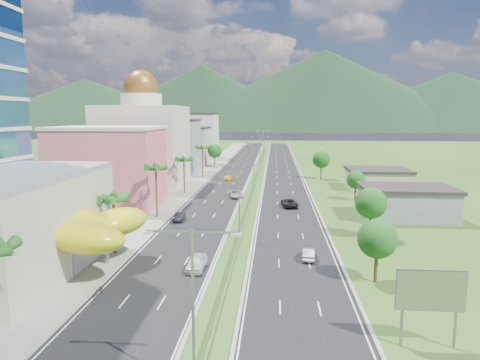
# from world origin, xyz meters

# --- Properties ---
(ground) EXTENTS (500.00, 500.00, 0.00)m
(ground) POSITION_xyz_m (0.00, 0.00, 0.00)
(ground) COLOR #2D5119
(ground) RESTS_ON ground
(road_left) EXTENTS (11.00, 260.00, 0.04)m
(road_left) POSITION_xyz_m (-7.50, 90.00, 0.02)
(road_left) COLOR black
(road_left) RESTS_ON ground
(road_right) EXTENTS (11.00, 260.00, 0.04)m
(road_right) POSITION_xyz_m (7.50, 90.00, 0.02)
(road_right) COLOR black
(road_right) RESTS_ON ground
(sidewalk_left) EXTENTS (7.00, 260.00, 0.12)m
(sidewalk_left) POSITION_xyz_m (-17.00, 90.00, 0.06)
(sidewalk_left) COLOR gray
(sidewalk_left) RESTS_ON ground
(median_guardrail) EXTENTS (0.10, 216.06, 0.76)m
(median_guardrail) POSITION_xyz_m (0.00, 71.99, 0.62)
(median_guardrail) COLOR gray
(median_guardrail) RESTS_ON ground
(streetlight_median_a) EXTENTS (6.04, 0.25, 11.00)m
(streetlight_median_a) POSITION_xyz_m (0.00, -25.00, 6.75)
(streetlight_median_a) COLOR gray
(streetlight_median_a) RESTS_ON ground
(streetlight_median_b) EXTENTS (6.04, 0.25, 11.00)m
(streetlight_median_b) POSITION_xyz_m (0.00, 10.00, 6.75)
(streetlight_median_b) COLOR gray
(streetlight_median_b) RESTS_ON ground
(streetlight_median_c) EXTENTS (6.04, 0.25, 11.00)m
(streetlight_median_c) POSITION_xyz_m (0.00, 50.00, 6.75)
(streetlight_median_c) COLOR gray
(streetlight_median_c) RESTS_ON ground
(streetlight_median_d) EXTENTS (6.04, 0.25, 11.00)m
(streetlight_median_d) POSITION_xyz_m (0.00, 95.00, 6.75)
(streetlight_median_d) COLOR gray
(streetlight_median_d) RESTS_ON ground
(streetlight_median_e) EXTENTS (6.04, 0.25, 11.00)m
(streetlight_median_e) POSITION_xyz_m (0.00, 140.00, 6.75)
(streetlight_median_e) COLOR gray
(streetlight_median_e) RESTS_ON ground
(lime_canopy) EXTENTS (18.00, 15.00, 7.40)m
(lime_canopy) POSITION_xyz_m (-20.00, -4.00, 4.99)
(lime_canopy) COLOR #C0C813
(lime_canopy) RESTS_ON ground
(pink_shophouse) EXTENTS (20.00, 15.00, 15.00)m
(pink_shophouse) POSITION_xyz_m (-28.00, 32.00, 7.50)
(pink_shophouse) COLOR #D7586F
(pink_shophouse) RESTS_ON ground
(domed_building) EXTENTS (20.00, 20.00, 28.70)m
(domed_building) POSITION_xyz_m (-28.00, 55.00, 11.35)
(domed_building) COLOR beige
(domed_building) RESTS_ON ground
(midrise_grey) EXTENTS (16.00, 15.00, 16.00)m
(midrise_grey) POSITION_xyz_m (-27.00, 80.00, 8.00)
(midrise_grey) COLOR slate
(midrise_grey) RESTS_ON ground
(midrise_beige) EXTENTS (16.00, 15.00, 13.00)m
(midrise_beige) POSITION_xyz_m (-27.00, 102.00, 6.50)
(midrise_beige) COLOR #B8B097
(midrise_beige) RESTS_ON ground
(midrise_white) EXTENTS (16.00, 15.00, 18.00)m
(midrise_white) POSITION_xyz_m (-27.00, 125.00, 9.00)
(midrise_white) COLOR silver
(midrise_white) RESTS_ON ground
(billboard) EXTENTS (5.20, 0.35, 6.20)m
(billboard) POSITION_xyz_m (17.00, -18.00, 4.42)
(billboard) COLOR gray
(billboard) RESTS_ON ground
(shed_near) EXTENTS (15.00, 10.00, 5.00)m
(shed_near) POSITION_xyz_m (28.00, 25.00, 2.50)
(shed_near) COLOR slate
(shed_near) RESTS_ON ground
(shed_far) EXTENTS (14.00, 12.00, 4.40)m
(shed_far) POSITION_xyz_m (30.00, 55.00, 2.20)
(shed_far) COLOR #B8B097
(shed_far) RESTS_ON ground
(palm_tree_b) EXTENTS (3.60, 3.60, 8.10)m
(palm_tree_b) POSITION_xyz_m (-15.50, 2.00, 7.06)
(palm_tree_b) COLOR #47301C
(palm_tree_b) RESTS_ON ground
(palm_tree_c) EXTENTS (3.60, 3.60, 9.60)m
(palm_tree_c) POSITION_xyz_m (-15.50, 22.00, 8.50)
(palm_tree_c) COLOR #47301C
(palm_tree_c) RESTS_ON ground
(palm_tree_d) EXTENTS (3.60, 3.60, 8.60)m
(palm_tree_d) POSITION_xyz_m (-15.50, 45.00, 7.54)
(palm_tree_d) COLOR #47301C
(palm_tree_d) RESTS_ON ground
(palm_tree_e) EXTENTS (3.60, 3.60, 9.40)m
(palm_tree_e) POSITION_xyz_m (-15.50, 70.00, 8.31)
(palm_tree_e) COLOR #47301C
(palm_tree_e) RESTS_ON ground
(leafy_tree_lfar) EXTENTS (4.90, 4.90, 8.05)m
(leafy_tree_lfar) POSITION_xyz_m (-15.50, 95.00, 5.58)
(leafy_tree_lfar) COLOR #47301C
(leafy_tree_lfar) RESTS_ON ground
(leafy_tree_ra) EXTENTS (4.20, 4.20, 6.90)m
(leafy_tree_ra) POSITION_xyz_m (16.00, -5.00, 4.78)
(leafy_tree_ra) COLOR #47301C
(leafy_tree_ra) RESTS_ON ground
(leafy_tree_rb) EXTENTS (4.55, 4.55, 7.47)m
(leafy_tree_rb) POSITION_xyz_m (19.00, 12.00, 5.18)
(leafy_tree_rb) COLOR #47301C
(leafy_tree_rb) RESTS_ON ground
(leafy_tree_rc) EXTENTS (3.85, 3.85, 6.33)m
(leafy_tree_rc) POSITION_xyz_m (22.00, 40.00, 4.37)
(leafy_tree_rc) COLOR #47301C
(leafy_tree_rc) RESTS_ON ground
(leafy_tree_rd) EXTENTS (4.90, 4.90, 8.05)m
(leafy_tree_rd) POSITION_xyz_m (18.00, 70.00, 5.58)
(leafy_tree_rd) COLOR #47301C
(leafy_tree_rd) RESTS_ON ground
(mountain_ridge) EXTENTS (860.00, 140.00, 90.00)m
(mountain_ridge) POSITION_xyz_m (60.00, 450.00, 0.00)
(mountain_ridge) COLOR black
(mountain_ridge) RESTS_ON ground
(car_white_near_left) EXTENTS (2.11, 4.91, 1.65)m
(car_white_near_left) POSITION_xyz_m (-3.93, -2.91, 0.87)
(car_white_near_left) COLOR white
(car_white_near_left) RESTS_ON road_left
(car_dark_left) EXTENTS (1.61, 4.24, 1.38)m
(car_dark_left) POSITION_xyz_m (-11.05, 19.79, 0.73)
(car_dark_left) COLOR black
(car_dark_left) RESTS_ON road_left
(car_silver_mid_left) EXTENTS (3.29, 5.90, 1.56)m
(car_silver_mid_left) POSITION_xyz_m (-3.20, 41.07, 0.82)
(car_silver_mid_left) COLOR #AAADB2
(car_silver_mid_left) RESTS_ON road_left
(car_yellow_far_left) EXTENTS (1.99, 4.50, 1.29)m
(car_yellow_far_left) POSITION_xyz_m (-7.53, 65.30, 0.68)
(car_yellow_far_left) COLOR orange
(car_yellow_far_left) RESTS_ON road_left
(car_silver_right) EXTENTS (1.88, 4.38, 1.40)m
(car_silver_right) POSITION_xyz_m (9.38, 1.83, 0.74)
(car_silver_right) COLOR #A4A6AB
(car_silver_right) RESTS_ON road_right
(car_dark_far_right) EXTENTS (3.42, 6.16, 1.63)m
(car_dark_far_right) POSITION_xyz_m (7.93, 32.46, 0.86)
(car_dark_far_right) COLOR black
(car_dark_far_right) RESTS_ON road_right
(motorcycle) EXTENTS (0.65, 2.10, 1.34)m
(motorcycle) POSITION_xyz_m (-12.30, -10.96, 0.71)
(motorcycle) COLOR black
(motorcycle) RESTS_ON road_left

